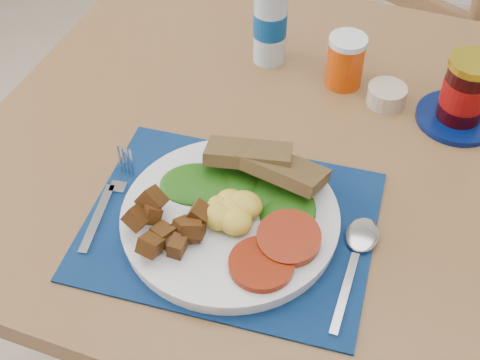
{
  "coord_description": "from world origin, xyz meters",
  "views": [
    {
      "loc": [
        -0.02,
        -0.56,
        1.48
      ],
      "look_at": [
        -0.24,
        0.04,
        0.8
      ],
      "focal_mm": 50.0,
      "sensor_mm": 36.0,
      "label": 1
    }
  ],
  "objects_px": {
    "water_bottle": "(270,16)",
    "chair_far": "(424,26)",
    "jam_on_saucer": "(464,95)",
    "breakfast_plate": "(225,215)",
    "juice_glass": "(345,62)"
  },
  "relations": [
    {
      "from": "breakfast_plate",
      "to": "jam_on_saucer",
      "type": "distance_m",
      "value": 0.44
    },
    {
      "from": "chair_far",
      "to": "jam_on_saucer",
      "type": "relative_size",
      "value": 7.61
    },
    {
      "from": "breakfast_plate",
      "to": "jam_on_saucer",
      "type": "xyz_separation_m",
      "value": [
        0.28,
        0.34,
        0.03
      ]
    },
    {
      "from": "juice_glass",
      "to": "jam_on_saucer",
      "type": "distance_m",
      "value": 0.2
    },
    {
      "from": "water_bottle",
      "to": "jam_on_saucer",
      "type": "height_order",
      "value": "water_bottle"
    },
    {
      "from": "chair_far",
      "to": "jam_on_saucer",
      "type": "xyz_separation_m",
      "value": [
        0.11,
        -0.61,
        0.28
      ]
    },
    {
      "from": "water_bottle",
      "to": "chair_far",
      "type": "bearing_deg",
      "value": 67.13
    },
    {
      "from": "jam_on_saucer",
      "to": "breakfast_plate",
      "type": "bearing_deg",
      "value": -128.81
    },
    {
      "from": "breakfast_plate",
      "to": "jam_on_saucer",
      "type": "relative_size",
      "value": 2.25
    },
    {
      "from": "chair_far",
      "to": "water_bottle",
      "type": "relative_size",
      "value": 5.04
    },
    {
      "from": "juice_glass",
      "to": "water_bottle",
      "type": "bearing_deg",
      "value": 171.44
    },
    {
      "from": "chair_far",
      "to": "jam_on_saucer",
      "type": "distance_m",
      "value": 0.68
    },
    {
      "from": "water_bottle",
      "to": "juice_glass",
      "type": "bearing_deg",
      "value": -8.56
    },
    {
      "from": "water_bottle",
      "to": "jam_on_saucer",
      "type": "xyz_separation_m",
      "value": [
        0.34,
        -0.05,
        -0.04
      ]
    },
    {
      "from": "chair_far",
      "to": "jam_on_saucer",
      "type": "bearing_deg",
      "value": 123.95
    }
  ]
}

